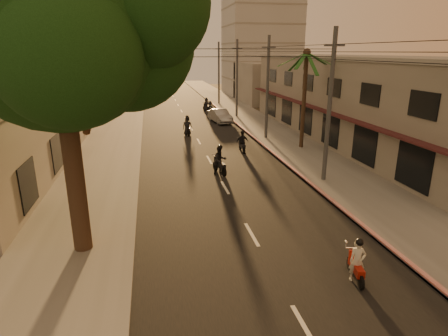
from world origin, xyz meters
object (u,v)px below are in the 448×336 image
Objects in this scene: broadleaf_tree at (69,27)px; scooter_red at (357,262)px; palm_tree at (307,58)px; scooter_far_a at (187,126)px; scooter_mid_a at (220,161)px; scooter_far_c at (206,105)px; parked_car at (220,116)px; scooter_far_b at (210,108)px; scooter_mid_b at (242,143)px.

broadleaf_tree is 12.78m from scooter_red.
palm_tree is 12.73m from scooter_far_a.
palm_tree is 4.22× the size of scooter_far_a.
scooter_mid_a reaches higher than scooter_far_c.
parked_car is at bearing 51.49° from scooter_far_a.
scooter_red is (-5.32, -17.98, -6.43)m from palm_tree.
scooter_far_b is at bearing 72.88° from broadleaf_tree.
palm_tree is 4.77× the size of scooter_far_b.
parked_car is at bearing -65.61° from scooter_far_b.
palm_tree reaches higher than scooter_far_a.
scooter_far_a is at bearing -123.88° from scooter_far_c.
scooter_mid_a is (-2.48, 12.66, 0.17)m from scooter_red.
scooter_far_a reaches higher than scooter_far_b.
scooter_mid_a is 1.01× the size of scooter_far_a.
parked_car is (0.65, 13.10, -0.04)m from scooter_mid_b.
scooter_far_b is (0.43, 18.78, 0.01)m from scooter_mid_b.
scooter_mid_a is 0.42× the size of parked_car.
scooter_far_c reaches higher than scooter_mid_b.
parked_car is (4.29, 6.00, -0.11)m from scooter_far_a.
broadleaf_tree reaches higher than scooter_far_c.
scooter_far_a is at bearing 109.07° from scooter_red.
scooter_far_b is (4.07, 11.68, -0.06)m from scooter_far_a.
broadleaf_tree reaches higher than scooter_red.
scooter_far_c is (4.04, 14.76, -0.04)m from scooter_far_a.
palm_tree is 22.97m from scooter_far_c.
scooter_mid_b is 0.38× the size of parked_car.
parked_car is at bearing 86.70° from scooter_mid_b.
scooter_far_b is (3.16, 23.83, -0.09)m from scooter_mid_a.
palm_tree is at bearing -53.70° from scooter_far_b.
scooter_mid_a is at bearing -109.12° from parked_car.
palm_tree is 1.75× the size of parked_car.
scooter_red is 0.92× the size of scooter_far_c.
parked_car is at bearing 109.04° from palm_tree.
palm_tree reaches higher than scooter_far_c.
scooter_far_c is at bearing 112.81° from scooter_far_b.
scooter_far_b is at bearing 67.82° from scooter_far_a.
scooter_far_a reaches higher than scooter_red.
scooter_red is 36.50m from scooter_far_b.
scooter_red is 0.85× the size of scooter_far_a.
scooter_far_a reaches higher than scooter_mid_b.
scooter_far_c reaches higher than scooter_far_b.
palm_tree is at bearing -79.53° from parked_car.
broadleaf_tree is at bearing -84.90° from scooter_far_b.
broadleaf_tree is 6.77× the size of scooter_far_c.
scooter_far_c is at bearing 71.72° from scooter_far_a.
scooter_red is 30.82m from parked_car.
palm_tree is at bearing 20.38° from scooter_mid_a.
broadleaf_tree is 7.03× the size of scooter_far_b.
scooter_far_a reaches higher than scooter_far_c.
scooter_mid_b reaches higher than scooter_far_b.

